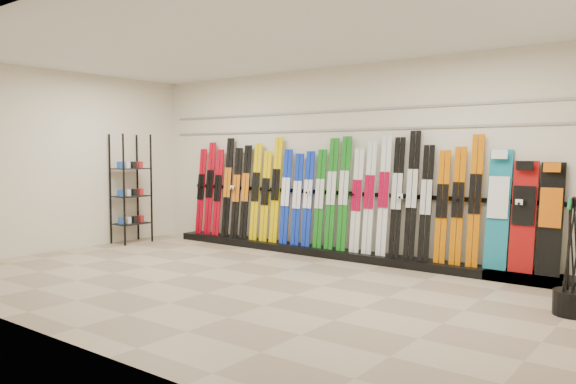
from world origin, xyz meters
The scene contains 12 objects.
floor centered at (0.00, 0.00, 0.00)m, with size 8.00×8.00×0.00m, color gray.
back_wall centered at (0.00, 2.50, 1.50)m, with size 8.00×8.00×0.00m, color beige.
left_wall centered at (-4.00, 0.00, 1.50)m, with size 5.00×5.00×0.00m, color beige.
ceiling centered at (0.00, 0.00, 3.00)m, with size 8.00×8.00×0.00m, color silver.
ski_rack_base centered at (0.22, 2.28, 0.06)m, with size 8.00×0.40×0.12m, color black.
skis centered at (-0.43, 2.32, 0.95)m, with size 5.38×0.21×1.84m.
snowboards centered at (2.76, 2.35, 0.85)m, with size 0.93×0.24×1.56m.
accessory_rack centered at (-3.75, 1.24, 0.99)m, with size 0.40×0.60×1.97m, color black.
pole_bin centered at (3.60, 1.05, 0.12)m, with size 0.38×0.38×0.25m, color black.
ski_poles centered at (3.61, 1.03, 0.61)m, with size 0.28×0.24×1.18m.
slatwall_rail_0 centered at (0.00, 2.48, 2.00)m, with size 7.60×0.02×0.03m, color gray.
slatwall_rail_1 centered at (0.00, 2.48, 2.30)m, with size 7.60×0.02×0.03m, color gray.
Camera 1 is at (4.69, -5.11, 1.64)m, focal length 35.00 mm.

